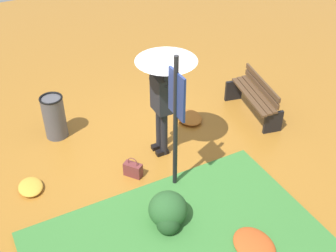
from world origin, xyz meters
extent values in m
plane|color=#9E6623|center=(0.00, 0.00, 0.00)|extent=(18.00, 18.00, 0.00)
cylinder|color=black|center=(-0.12, 0.08, 0.43)|extent=(0.12, 0.12, 0.86)
cylinder|color=black|center=(0.06, 0.08, 0.43)|extent=(0.12, 0.12, 0.86)
cube|color=black|center=(-0.12, 0.04, 0.04)|extent=(0.11, 0.22, 0.08)
cube|color=black|center=(0.06, 0.04, 0.04)|extent=(0.11, 0.22, 0.08)
cube|color=#232328|center=(-0.03, 0.08, 1.18)|extent=(0.38, 0.25, 0.64)
sphere|color=tan|center=(-0.03, 0.08, 1.64)|extent=(0.20, 0.20, 0.20)
ellipsoid|color=black|center=(-0.03, 0.08, 1.67)|extent=(0.20, 0.20, 0.15)
cylinder|color=#232328|center=(-0.25, 0.06, 1.39)|extent=(0.18, 0.13, 0.18)
cylinder|color=#232328|center=(-0.21, 0.05, 1.48)|extent=(0.24, 0.11, 0.33)
cube|color=black|center=(-0.12, 0.06, 1.62)|extent=(0.07, 0.02, 0.14)
cylinder|color=#232328|center=(0.13, 0.09, 1.42)|extent=(0.11, 0.10, 0.09)
cylinder|color=#232328|center=(0.11, 0.10, 1.51)|extent=(0.10, 0.09, 0.23)
cylinder|color=#A5A5AD|center=(0.11, 0.10, 1.83)|extent=(0.02, 0.02, 0.41)
cone|color=silver|center=(0.11, 0.10, 1.92)|extent=(0.96, 0.96, 0.16)
sphere|color=#A5A5AD|center=(0.11, 0.10, 2.03)|extent=(0.02, 0.02, 0.02)
cylinder|color=black|center=(0.83, -0.13, 1.15)|extent=(0.07, 0.07, 2.30)
cube|color=navy|center=(0.83, -0.11, 1.70)|extent=(0.44, 0.04, 0.70)
cube|color=silver|center=(0.83, -0.09, 1.70)|extent=(0.38, 0.01, 0.64)
cube|color=brown|center=(0.33, -0.63, 0.12)|extent=(0.32, 0.29, 0.24)
torus|color=brown|center=(0.33, -0.63, 0.28)|extent=(0.15, 0.12, 0.18)
cube|color=black|center=(-0.85, 2.16, 0.22)|extent=(0.13, 0.36, 0.44)
cube|color=black|center=(0.43, 2.16, 0.22)|extent=(0.13, 0.36, 0.44)
cube|color=#513823|center=(-0.21, 2.04, 0.46)|extent=(1.39, 0.38, 0.04)
cube|color=#513823|center=(-0.21, 2.16, 0.46)|extent=(1.39, 0.38, 0.04)
cube|color=#513823|center=(-0.21, 2.28, 0.46)|extent=(1.39, 0.38, 0.04)
cube|color=#513823|center=(-0.21, 2.33, 0.56)|extent=(1.38, 0.32, 0.10)
cube|color=#513823|center=(-0.21, 2.33, 0.70)|extent=(1.38, 0.32, 0.10)
cylinder|color=#4C4C51|center=(-1.33, -1.44, 0.40)|extent=(0.40, 0.40, 0.80)
torus|color=black|center=(-1.33, -1.44, 0.82)|extent=(0.42, 0.42, 0.04)
ellipsoid|color=#285628|center=(1.48, -0.59, 0.25)|extent=(0.57, 0.57, 0.51)
ellipsoid|color=#1E421E|center=(1.65, -0.67, 0.17)|extent=(0.34, 0.34, 0.34)
ellipsoid|color=#A86023|center=(-0.62, 0.98, 0.06)|extent=(0.57, 0.45, 0.12)
ellipsoid|color=gold|center=(-0.13, -2.21, 0.05)|extent=(0.47, 0.38, 0.10)
ellipsoid|color=#B74C1E|center=(2.46, 0.23, 0.07)|extent=(0.67, 0.53, 0.15)
camera|label=1|loc=(5.28, -2.58, 4.86)|focal=46.10mm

